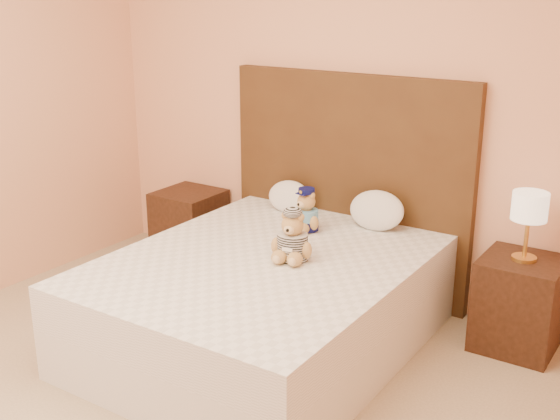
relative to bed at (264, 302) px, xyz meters
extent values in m
cube|color=#EBA580|center=(0.00, 1.05, 1.07)|extent=(4.00, 0.04, 2.70)
cube|color=white|center=(0.00, 0.00, -0.13)|extent=(1.60, 2.00, 0.30)
cube|color=white|center=(0.00, 0.00, 0.15)|extent=(1.60, 2.00, 0.25)
cube|color=#462D15|center=(0.00, 1.01, 0.47)|extent=(1.75, 0.08, 1.50)
cube|color=#3C2013|center=(-1.25, 0.80, 0.00)|extent=(0.45, 0.45, 0.55)
cube|color=#3C2013|center=(1.25, 0.80, 0.00)|extent=(0.45, 0.45, 0.55)
cylinder|color=gold|center=(1.25, 0.80, 0.28)|extent=(0.14, 0.14, 0.02)
cylinder|color=gold|center=(1.25, 0.80, 0.41)|extent=(0.02, 0.02, 0.26)
cylinder|color=beige|center=(1.25, 0.80, 0.59)|extent=(0.20, 0.20, 0.16)
ellipsoid|color=white|center=(-0.36, 0.83, 0.39)|extent=(0.32, 0.21, 0.23)
ellipsoid|color=white|center=(0.30, 0.83, 0.41)|extent=(0.37, 0.24, 0.26)
camera|label=1|loc=(2.13, -3.07, 1.77)|focal=45.00mm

